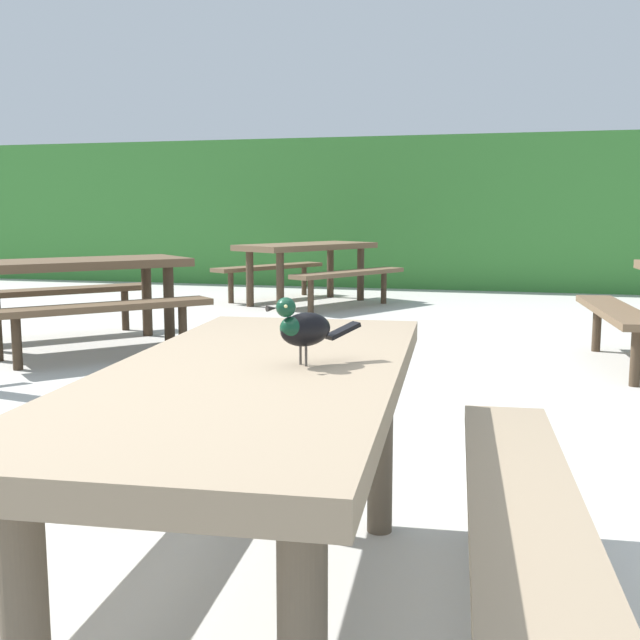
# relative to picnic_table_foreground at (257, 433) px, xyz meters

# --- Properties ---
(ground_plane) EXTENTS (60.00, 60.00, 0.00)m
(ground_plane) POSITION_rel_picnic_table_foreground_xyz_m (-0.21, -0.10, -0.56)
(ground_plane) COLOR #B7B5AD
(hedge_wall) EXTENTS (28.00, 1.77, 2.21)m
(hedge_wall) POSITION_rel_picnic_table_foreground_xyz_m (-0.21, 10.18, 0.55)
(hedge_wall) COLOR #387A33
(hedge_wall) RESTS_ON ground
(picnic_table_foreground) EXTENTS (1.81, 1.86, 0.74)m
(picnic_table_foreground) POSITION_rel_picnic_table_foreground_xyz_m (0.00, 0.00, 0.00)
(picnic_table_foreground) COLOR #84725B
(picnic_table_foreground) RESTS_ON ground
(bird_grackle) EXTENTS (0.21, 0.23, 0.18)m
(bird_grackle) POSITION_rel_picnic_table_foreground_xyz_m (0.12, 0.03, 0.29)
(bird_grackle) COLOR black
(bird_grackle) RESTS_ON picnic_table_foreground
(picnic_table_mid_right) EXTENTS (2.30, 2.31, 0.74)m
(picnic_table_mid_right) POSITION_rel_picnic_table_foreground_xyz_m (-1.89, 7.25, 0.00)
(picnic_table_mid_right) COLOR brown
(picnic_table_mid_right) RESTS_ON ground
(picnic_table_far_centre) EXTENTS (2.39, 2.40, 0.74)m
(picnic_table_far_centre) POSITION_rel_picnic_table_foreground_xyz_m (-2.92, 3.79, 0.00)
(picnic_table_far_centre) COLOR brown
(picnic_table_far_centre) RESTS_ON ground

